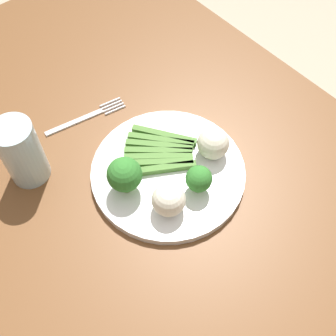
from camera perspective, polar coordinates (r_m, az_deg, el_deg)
ground_plane at (r=1.41m, az=-1.12°, el=-18.48°), size 6.00×6.00×0.02m
dining_table at (r=0.82m, az=-1.84°, el=-7.26°), size 1.31×0.85×0.72m
plate at (r=0.75m, az=-0.00°, el=-0.53°), size 0.27×0.27×0.01m
asparagus_bundle at (r=0.75m, az=-1.07°, el=2.24°), size 0.14×0.15×0.01m
broccoli_back_right at (r=0.69m, az=-5.93°, el=-0.95°), size 0.06×0.06×0.07m
broccoli_back at (r=0.69m, az=4.21°, el=-1.52°), size 0.05×0.05×0.06m
cauliflower_near_fork at (r=0.74m, az=6.15°, el=3.33°), size 0.06×0.06×0.06m
cauliflower_right at (r=0.68m, az=-0.03°, el=-4.44°), size 0.06×0.06×0.06m
fork at (r=0.84m, az=-11.02°, el=6.80°), size 0.05×0.17×0.00m
water_glass at (r=0.74m, az=-19.30°, el=2.02°), size 0.07×0.07×0.13m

